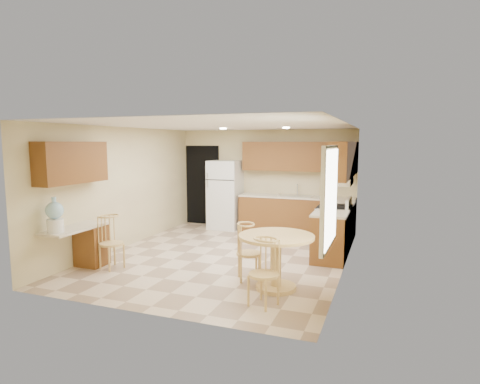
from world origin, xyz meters
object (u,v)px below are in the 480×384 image
(water_crock, at_px, (55,216))
(stove, at_px, (334,228))
(chair_table_b, at_px, (262,268))
(refrigerator, at_px, (225,195))
(chair_table_a, at_px, (247,247))
(dining_table, at_px, (276,254))
(chair_desk, at_px, (108,238))

(water_crock, bearing_deg, stove, 40.06)
(chair_table_b, bearing_deg, refrigerator, -42.96)
(stove, bearing_deg, chair_table_a, -114.01)
(chair_table_b, bearing_deg, dining_table, -70.74)
(stove, xyz_separation_m, dining_table, (-0.52, -2.51, 0.07))
(refrigerator, height_order, chair_table_a, refrigerator)
(chair_table_b, height_order, chair_desk, chair_desk)
(chair_table_a, bearing_deg, water_crock, -98.55)
(chair_table_a, relative_size, chair_desk, 0.98)
(refrigerator, distance_m, stove, 3.15)
(stove, relative_size, dining_table, 0.97)
(refrigerator, height_order, chair_desk, refrigerator)
(chair_table_b, bearing_deg, chair_desk, 7.22)
(refrigerator, xyz_separation_m, dining_table, (2.35, -3.73, -0.32))
(chair_desk, distance_m, water_crock, 0.94)
(stove, distance_m, water_crock, 5.16)
(dining_table, distance_m, chair_desk, 2.95)
(water_crock, bearing_deg, chair_table_a, 18.38)
(dining_table, bearing_deg, stove, 78.17)
(chair_table_a, height_order, chair_desk, chair_desk)
(refrigerator, xyz_separation_m, chair_table_b, (2.35, -4.46, -0.31))
(chair_table_b, relative_size, chair_desk, 0.98)
(chair_table_a, bearing_deg, dining_table, 45.58)
(chair_table_b, bearing_deg, water_crock, 20.23)
(stove, height_order, dining_table, stove)
(refrigerator, relative_size, chair_table_a, 1.91)
(refrigerator, bearing_deg, chair_table_a, -62.79)
(refrigerator, relative_size, water_crock, 3.05)
(dining_table, bearing_deg, chair_table_b, -90.00)
(chair_desk, xyz_separation_m, water_crock, (-0.45, -0.69, 0.46))
(refrigerator, bearing_deg, water_crock, -103.08)
(stove, height_order, chair_table_a, stove)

